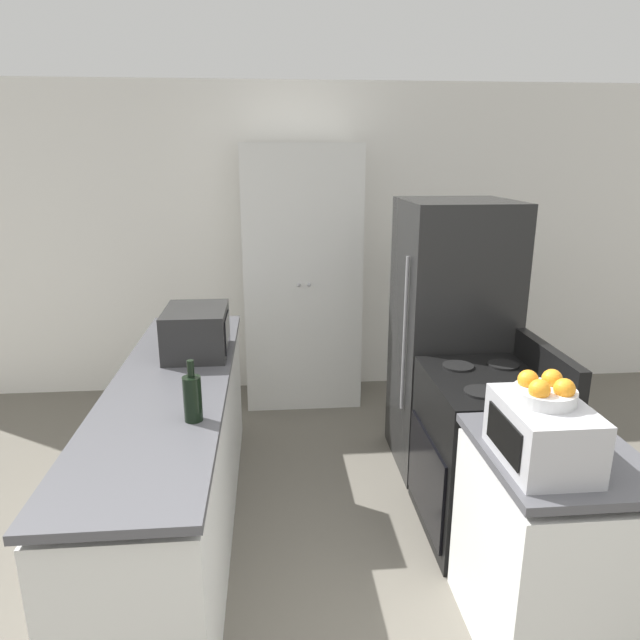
{
  "coord_description": "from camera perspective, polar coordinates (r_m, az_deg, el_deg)",
  "views": [
    {
      "loc": [
        -0.29,
        -1.46,
        2.02
      ],
      "look_at": [
        0.0,
        1.87,
        1.05
      ],
      "focal_mm": 32.0,
      "sensor_mm": 36.0,
      "label": 1
    }
  ],
  "objects": [
    {
      "name": "wall_back",
      "position": [
        4.96,
        -1.59,
        7.79
      ],
      "size": [
        7.0,
        0.06,
        2.6
      ],
      "color": "white",
      "rests_on": "ground_plane"
    },
    {
      "name": "counter_left",
      "position": [
        3.25,
        -14.22,
        -13.59
      ],
      "size": [
        0.6,
        2.45,
        0.9
      ],
      "color": "silver",
      "rests_on": "ground_plane"
    },
    {
      "name": "counter_right",
      "position": [
        2.73,
        21.75,
        -20.61
      ],
      "size": [
        0.6,
        0.72,
        0.9
      ],
      "color": "silver",
      "rests_on": "ground_plane"
    },
    {
      "name": "pantry_cabinet",
      "position": [
        4.69,
        -1.84,
        4.27
      ],
      "size": [
        0.93,
        0.55,
        2.11
      ],
      "color": "silver",
      "rests_on": "ground_plane"
    },
    {
      "name": "stove",
      "position": [
        3.3,
        16.28,
        -12.78
      ],
      "size": [
        0.66,
        0.74,
        1.06
      ],
      "color": "black",
      "rests_on": "ground_plane"
    },
    {
      "name": "refrigerator",
      "position": [
        3.8,
        12.88,
        -1.73
      ],
      "size": [
        0.69,
        0.71,
        1.76
      ],
      "color": "black",
      "rests_on": "ground_plane"
    },
    {
      "name": "microwave",
      "position": [
        3.38,
        -12.23,
        -1.11
      ],
      "size": [
        0.36,
        0.46,
        0.27
      ],
      "color": "black",
      "rests_on": "counter_left"
    },
    {
      "name": "wine_bottle",
      "position": [
        2.55,
        -12.63,
        -7.55
      ],
      "size": [
        0.08,
        0.08,
        0.28
      ],
      "color": "black",
      "rests_on": "counter_left"
    },
    {
      "name": "toaster_oven",
      "position": [
        2.32,
        21.34,
        -10.51
      ],
      "size": [
        0.3,
        0.42,
        0.24
      ],
      "color": "#B2B2B7",
      "rests_on": "counter_right"
    },
    {
      "name": "fruit_bowl",
      "position": [
        2.27,
        21.59,
        -6.59
      ],
      "size": [
        0.23,
        0.23,
        0.11
      ],
      "color": "silver",
      "rests_on": "toaster_oven"
    }
  ]
}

